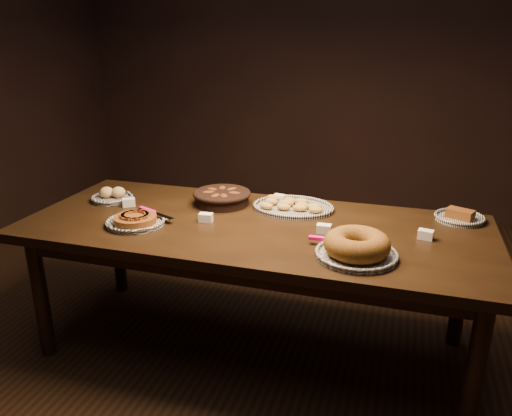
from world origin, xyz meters
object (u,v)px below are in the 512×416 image
(madeleine_platter, at_px, (293,206))
(bundt_cake_plate, at_px, (357,247))
(buffet_table, at_px, (254,237))
(apple_tart_plate, at_px, (136,221))

(madeleine_platter, relative_size, bundt_cake_plate, 1.09)
(buffet_table, height_order, bundt_cake_plate, bundt_cake_plate)
(apple_tart_plate, relative_size, madeleine_platter, 0.75)
(madeleine_platter, xyz_separation_m, bundt_cake_plate, (0.41, -0.53, 0.03))
(buffet_table, xyz_separation_m, madeleine_platter, (0.14, 0.28, 0.09))
(apple_tart_plate, bearing_deg, bundt_cake_plate, -22.68)
(buffet_table, relative_size, apple_tart_plate, 7.14)
(buffet_table, bearing_deg, madeleine_platter, 63.55)
(bundt_cake_plate, bearing_deg, madeleine_platter, 139.83)
(buffet_table, relative_size, bundt_cake_plate, 5.81)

